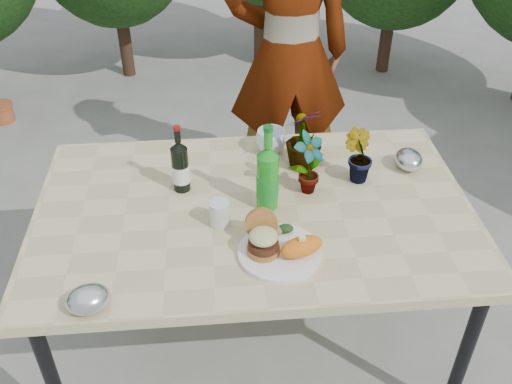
{
  "coord_description": "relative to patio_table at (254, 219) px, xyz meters",
  "views": [
    {
      "loc": [
        -0.13,
        -1.63,
        2.05
      ],
      "look_at": [
        0.0,
        -0.08,
        0.88
      ],
      "focal_mm": 40.0,
      "sensor_mm": 36.0,
      "label": 1
    }
  ],
  "objects": [
    {
      "name": "sparkling_water",
      "position": [
        0.05,
        0.01,
        0.18
      ],
      "size": [
        0.08,
        0.08,
        0.34
      ],
      "rotation": [
        0.0,
        0.0,
        0.01
      ],
      "color": "#1A931C",
      "rests_on": "patio_table"
    },
    {
      "name": "seedling_left",
      "position": [
        0.21,
        0.08,
        0.18
      ],
      "size": [
        0.16,
        0.15,
        0.25
      ],
      "primitive_type": "imported",
      "rotation": [
        0.0,
        0.0,
        0.59
      ],
      "color": "#2E5E20",
      "rests_on": "patio_table"
    },
    {
      "name": "patio_table",
      "position": [
        0.0,
        0.0,
        0.0
      ],
      "size": [
        1.6,
        1.0,
        0.75
      ],
      "color": "#D1BF8B",
      "rests_on": "ground"
    },
    {
      "name": "foil_packet_left",
      "position": [
        -0.53,
        -0.44,
        0.1
      ],
      "size": [
        0.16,
        0.14,
        0.08
      ],
      "primitive_type": "ellipsoid",
      "rotation": [
        0.0,
        0.0,
        0.31
      ],
      "color": "silver",
      "rests_on": "patio_table"
    },
    {
      "name": "seedling_right",
      "position": [
        0.22,
        0.25,
        0.19
      ],
      "size": [
        0.2,
        0.2,
        0.26
      ],
      "primitive_type": "imported",
      "rotation": [
        0.0,
        0.0,
        3.71
      ],
      "color": "#2F6121",
      "rests_on": "patio_table"
    },
    {
      "name": "blue_bowl",
      "position": [
        0.1,
        0.37,
        0.11
      ],
      "size": [
        0.16,
        0.16,
        0.1
      ],
      "primitive_type": "imported",
      "rotation": [
        0.0,
        0.0,
        0.37
      ],
      "color": "white",
      "rests_on": "patio_table"
    },
    {
      "name": "foil_packet_right",
      "position": [
        0.64,
        0.2,
        0.1
      ],
      "size": [
        0.11,
        0.13,
        0.08
      ],
      "primitive_type": "ellipsoid",
      "rotation": [
        0.0,
        0.0,
        1.55
      ],
      "color": "silver",
      "rests_on": "patio_table"
    },
    {
      "name": "seedling_mid",
      "position": [
        0.41,
        0.15,
        0.16
      ],
      "size": [
        0.15,
        0.15,
        0.21
      ],
      "primitive_type": "imported",
      "rotation": [
        0.0,
        0.0,
        2.38
      ],
      "color": "#266021",
      "rests_on": "patio_table"
    },
    {
      "name": "plastic_cup",
      "position": [
        -0.13,
        -0.08,
        0.1
      ],
      "size": [
        0.07,
        0.07,
        0.09
      ],
      "primitive_type": "cylinder",
      "color": "silver",
      "rests_on": "patio_table"
    },
    {
      "name": "wine_bottle",
      "position": [
        -0.26,
        0.14,
        0.16
      ],
      "size": [
        0.07,
        0.07,
        0.27
      ],
      "rotation": [
        0.0,
        0.0,
        -0.2
      ],
      "color": "black",
      "rests_on": "patio_table"
    },
    {
      "name": "terracotta_pot",
      "position": [
        -1.62,
        2.09,
        -0.62
      ],
      "size": [
        0.17,
        0.17,
        0.14
      ],
      "color": "#AF542D",
      "rests_on": "ground"
    },
    {
      "name": "person",
      "position": [
        0.27,
        1.06,
        0.18
      ],
      "size": [
        0.65,
        0.44,
        1.75
      ],
      "primitive_type": "imported",
      "rotation": [
        0.0,
        0.0,
        3.17
      ],
      "color": "#8E5647",
      "rests_on": "ground"
    },
    {
      "name": "ground",
      "position": [
        0.0,
        0.0,
        -0.69
      ],
      "size": [
        80.0,
        80.0,
        0.0
      ],
      "primitive_type": "plane",
      "color": "slate",
      "rests_on": "ground"
    },
    {
      "name": "burger_stack",
      "position": [
        0.01,
        -0.24,
        0.12
      ],
      "size": [
        0.11,
        0.16,
        0.11
      ],
      "color": "#B7722D",
      "rests_on": "dinner_plate"
    },
    {
      "name": "sweet_potato",
      "position": [
        0.13,
        -0.28,
        0.1
      ],
      "size": [
        0.17,
        0.12,
        0.06
      ],
      "primitive_type": "ellipsoid",
      "rotation": [
        0.0,
        0.0,
        0.35
      ],
      "color": "orange",
      "rests_on": "dinner_plate"
    },
    {
      "name": "grilled_veg",
      "position": [
        0.08,
        -0.16,
        0.09
      ],
      "size": [
        0.08,
        0.05,
        0.03
      ],
      "color": "olive",
      "rests_on": "dinner_plate"
    },
    {
      "name": "dinner_plate",
      "position": [
        0.06,
        -0.26,
        0.06
      ],
      "size": [
        0.28,
        0.28,
        0.01
      ],
      "primitive_type": "cylinder",
      "color": "white",
      "rests_on": "patio_table"
    }
  ]
}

